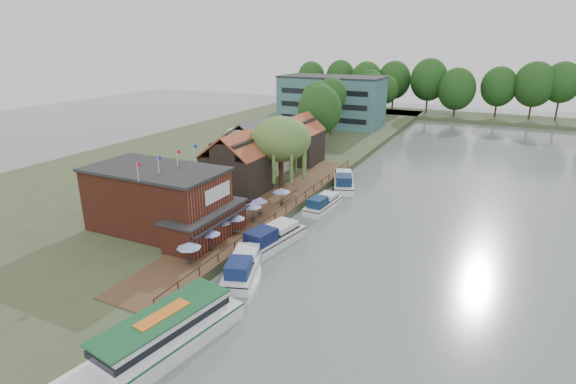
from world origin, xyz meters
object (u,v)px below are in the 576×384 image
at_px(pub, 172,202).
at_px(umbrella_5, 260,207).
at_px(hotel_block, 332,101).
at_px(willow, 281,153).
at_px(cottage_b, 254,147).
at_px(cruiser_2, 323,202).
at_px(swan, 191,324).
at_px(umbrella_0, 189,254).
at_px(umbrella_1, 211,240).
at_px(umbrella_6, 281,197).
at_px(umbrella_3, 236,224).
at_px(cruiser_0, 243,264).
at_px(cruiser_3, 344,180).
at_px(cottage_a, 236,164).
at_px(umbrella_4, 252,212).
at_px(tour_boat, 156,337).
at_px(cottage_c, 299,139).
at_px(cruiser_1, 272,235).
at_px(umbrella_2, 221,228).

height_order(pub, umbrella_5, pub).
distance_m(hotel_block, willow, 52.29).
bearing_deg(cottage_b, cruiser_2, -28.62).
xyz_separation_m(willow, cruiser_2, (8.00, -3.46, -5.15)).
distance_m(cruiser_2, swan, 28.95).
xyz_separation_m(umbrella_0, umbrella_5, (-0.27, 14.10, 0.00)).
bearing_deg(umbrella_1, pub, 161.26).
bearing_deg(cruiser_2, umbrella_6, -135.15).
xyz_separation_m(umbrella_0, umbrella_3, (0.07, 8.14, 0.00)).
bearing_deg(cruiser_0, cruiser_3, 71.65).
relative_size(cottage_a, swan, 19.55).
xyz_separation_m(hotel_block, cruiser_2, (19.50, -54.46, -6.09)).
height_order(cottage_b, umbrella_4, cottage_b).
bearing_deg(tour_boat, umbrella_4, 112.77).
height_order(cottage_b, cruiser_0, cottage_b).
xyz_separation_m(cottage_c, umbrella_4, (6.50, -27.60, -2.96)).
height_order(willow, cruiser_2, willow).
height_order(umbrella_1, cruiser_3, umbrella_1).
bearing_deg(cruiser_1, cruiser_3, 99.17).
bearing_deg(cruiser_3, cottage_c, 126.33).
xyz_separation_m(cruiser_0, cruiser_3, (-0.26, 30.11, 0.08)).
height_order(cottage_c, cruiser_1, cottage_c).
bearing_deg(umbrella_3, pub, -160.27).
xyz_separation_m(cruiser_1, cruiser_2, (0.80, 13.01, -0.22)).
xyz_separation_m(umbrella_2, cruiser_1, (4.72, 2.85, -1.01)).
relative_size(umbrella_4, umbrella_6, 1.00).
xyz_separation_m(pub, cruiser_1, (10.70, 3.54, -3.38)).
bearing_deg(umbrella_6, umbrella_3, -92.27).
xyz_separation_m(pub, willow, (3.50, 20.00, 1.56)).
distance_m(cruiser_0, tour_boat, 12.89).
bearing_deg(umbrella_2, willow, 97.32).
height_order(cottage_b, cruiser_1, cottage_b).
relative_size(cottage_b, cottage_c, 1.13).
bearing_deg(cruiser_3, pub, -132.04).
bearing_deg(cottage_a, umbrella_5, -41.81).
height_order(umbrella_2, cruiser_1, umbrella_2).
distance_m(willow, swan, 33.97).
bearing_deg(pub, cruiser_2, 55.21).
height_order(cottage_a, umbrella_6, cottage_a).
bearing_deg(cruiser_0, umbrella_5, 93.06).
bearing_deg(cruiser_1, umbrella_3, -154.58).
relative_size(hotel_block, umbrella_5, 10.69).
distance_m(cottage_c, swan, 48.13).
xyz_separation_m(umbrella_3, swan, (5.05, -14.81, -2.07)).
bearing_deg(swan, cottage_a, 115.02).
relative_size(cottage_b, cruiser_2, 1.08).
xyz_separation_m(umbrella_1, umbrella_5, (-0.25, 10.64, 0.00)).
bearing_deg(umbrella_3, cottage_c, 102.04).
bearing_deg(cottage_a, hotel_block, 97.13).
bearing_deg(willow, cruiser_1, -66.39).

